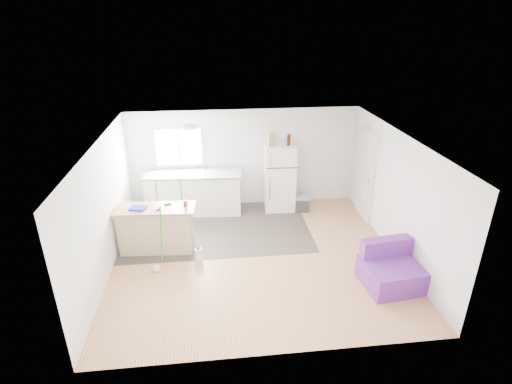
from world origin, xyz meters
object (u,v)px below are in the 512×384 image
refrigerator (279,177)px  red_cup (185,203)px  blue_tray (138,208)px  bottle_right (289,139)px  mop (158,260)px  kitchen_cabinets (194,192)px  cooler (299,203)px  peninsula (156,229)px  cardboard_box (272,140)px  bottle_left (288,140)px  purple_seat (390,270)px  cleaner_jug (199,254)px

refrigerator → red_cup: (-2.15, -1.63, 0.19)m
red_cup → blue_tray: size_ratio=0.40×
bottle_right → mop: bearing=-140.6°
kitchen_cabinets → mop: mop is taller
kitchen_cabinets → refrigerator: bearing=3.3°
red_cup → bottle_right: bearing=34.4°
cooler → mop: (-3.14, -2.19, 0.03)m
peninsula → cardboard_box: (2.55, 1.56, 1.30)m
kitchen_cabinets → mop: (-0.62, -2.39, -0.29)m
bottle_left → kitchen_cabinets: bearing=177.5°
peninsula → purple_seat: 4.50m
refrigerator → purple_seat: refrigerator is taller
cooler → mop: bearing=-135.6°
peninsula → refrigerator: (2.77, 1.64, 0.34)m
blue_tray → peninsula: bearing=3.3°
cleaner_jug → blue_tray: 1.48m
bottle_right → blue_tray: bearing=-153.4°
purple_seat → blue_tray: size_ratio=3.38×
mop → bottle_right: bearing=19.1°
cooler → bottle_left: bearing=170.4°
blue_tray → bottle_left: (3.24, 1.56, 0.79)m
cleaner_jug → bottle_right: size_ratio=1.26×
peninsula → bottle_right: bearing=32.5°
kitchen_cabinets → red_cup: size_ratio=19.23×
kitchen_cabinets → mop: bearing=-101.1°
cardboard_box → kitchen_cabinets: bearing=177.5°
blue_tray → cardboard_box: cardboard_box is taller
kitchen_cabinets → red_cup: 1.71m
purple_seat → bottle_left: bottle_left is taller
purple_seat → bottle_left: 3.71m
refrigerator → blue_tray: refrigerator is taller
mop → cardboard_box: cardboard_box is taller
mop → refrigerator: bearing=21.4°
refrigerator → cleaner_jug: refrigerator is taller
kitchen_cabinets → bottle_right: (2.26, -0.02, 1.24)m
refrigerator → bottle_left: size_ratio=6.52×
refrigerator → mop: refrigerator is taller
kitchen_cabinets → cardboard_box: 2.24m
cooler → purple_seat: (0.97, -3.07, 0.08)m
purple_seat → bottle_right: 3.77m
red_cup → peninsula: bearing=-179.3°
refrigerator → cardboard_box: cardboard_box is taller
mop → bottle_right: size_ratio=5.46×
purple_seat → mop: (-4.10, 0.88, -0.05)m
peninsula → refrigerator: bearing=34.5°
mop → red_cup: bearing=34.9°
purple_seat → blue_tray: 4.82m
mop → bottle_right: bottle_right is taller
red_cup → mop: bearing=-124.9°
cooler → bottle_left: size_ratio=2.26×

